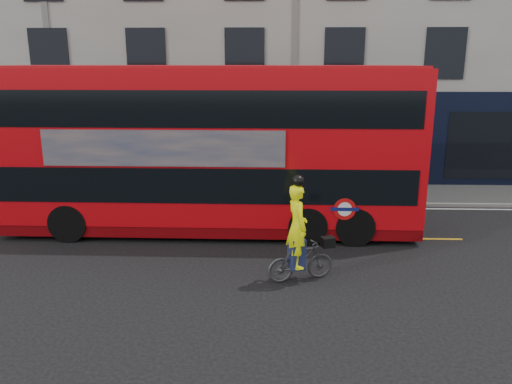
{
  "coord_description": "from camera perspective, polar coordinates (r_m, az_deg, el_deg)",
  "views": [
    {
      "loc": [
        -0.86,
        -12.86,
        5.2
      ],
      "look_at": [
        -1.33,
        1.49,
        1.43
      ],
      "focal_mm": 35.0,
      "sensor_mm": 36.0,
      "label": 1
    }
  ],
  "objects": [
    {
      "name": "building_terrace",
      "position": [
        25.92,
        4.0,
        19.77
      ],
      "size": [
        50.0,
        10.07,
        15.0
      ],
      "color": "#B5B4AB",
      "rests_on": "ground"
    },
    {
      "name": "pavement",
      "position": [
        20.05,
        4.26,
        -0.17
      ],
      "size": [
        60.0,
        3.0,
        0.12
      ],
      "primitive_type": "cube",
      "color": "slate",
      "rests_on": "ground"
    },
    {
      "name": "lane_dashes",
      "position": [
        15.29,
        5.0,
        -5.19
      ],
      "size": [
        58.0,
        0.12,
        0.01
      ],
      "primitive_type": null,
      "color": "gold",
      "rests_on": "ground"
    },
    {
      "name": "road_edge_line",
      "position": [
        18.33,
        4.48,
        -1.79
      ],
      "size": [
        58.0,
        0.1,
        0.01
      ],
      "primitive_type": "cube",
      "color": "silver",
      "rests_on": "ground"
    },
    {
      "name": "bus",
      "position": [
        15.42,
        -5.08,
        4.98
      ],
      "size": [
        12.63,
        2.99,
        5.08
      ],
      "rotation": [
        0.0,
        0.0,
        -0.01
      ],
      "color": "red",
      "rests_on": "ground"
    },
    {
      "name": "kerb",
      "position": [
        18.6,
        4.45,
        -1.34
      ],
      "size": [
        60.0,
        0.12,
        0.13
      ],
      "primitive_type": "cube",
      "color": "gray",
      "rests_on": "ground"
    },
    {
      "name": "cyclist",
      "position": [
        12.08,
        4.96,
        -5.96
      ],
      "size": [
        1.73,
        0.96,
        2.65
      ],
      "rotation": [
        0.0,
        0.0,
        0.32
      ],
      "color": "#424447",
      "rests_on": "ground"
    },
    {
      "name": "ground",
      "position": [
        13.9,
        5.32,
        -7.32
      ],
      "size": [
        120.0,
        120.0,
        0.0
      ],
      "primitive_type": "plane",
      "color": "black",
      "rests_on": "ground"
    }
  ]
}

